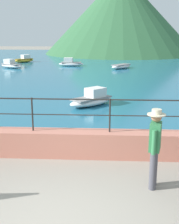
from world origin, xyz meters
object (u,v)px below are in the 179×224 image
at_px(boat_4, 71,63).
at_px(boat_2, 121,66).
at_px(boat_0, 92,99).
at_px(person_walking, 155,145).
at_px(boat_5, 24,60).
at_px(boat_3, 11,65).

bearing_deg(boat_4, boat_2, -20.29).
bearing_deg(boat_2, boat_0, -97.85).
relative_size(boat_2, boat_4, 1.01).
bearing_deg(person_walking, boat_4, 101.06).
bearing_deg(person_walking, boat_2, 89.42).
distance_m(person_walking, boat_4, 22.92).
distance_m(person_walking, boat_5, 27.45).
xyz_separation_m(person_walking, boat_4, (-4.39, 22.48, -0.65)).
relative_size(person_walking, boat_2, 0.75).
distance_m(person_walking, boat_2, 20.79).
xyz_separation_m(person_walking, boat_5, (-9.64, 25.70, -0.65)).
relative_size(boat_0, boat_4, 0.98).
bearing_deg(boat_0, boat_3, 120.04).
relative_size(boat_0, boat_3, 0.93).
bearing_deg(boat_2, boat_5, 153.45).
distance_m(boat_0, boat_5, 20.14).
height_order(person_walking, boat_3, person_walking).
distance_m(boat_0, boat_4, 15.52).
distance_m(boat_2, boat_5, 11.01).
xyz_separation_m(boat_2, boat_4, (-4.60, 1.70, 0.07)).
relative_size(person_walking, boat_5, 0.76).
xyz_separation_m(boat_0, boat_2, (1.87, 13.57, -0.07)).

